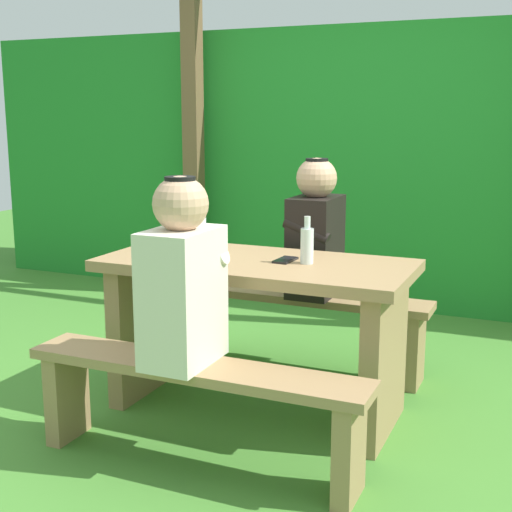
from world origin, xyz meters
name	(u,v)px	position (x,y,z in m)	size (l,w,h in m)	color
ground_plane	(256,409)	(0.00, 0.00, 0.00)	(12.00, 12.00, 0.00)	#468330
hedge_backdrop	(384,165)	(0.00, 2.40, 0.98)	(6.40, 0.90, 1.96)	#22812A
pergola_post_left	(193,145)	(-1.28, 1.78, 1.14)	(0.12, 0.12, 2.27)	brown
picnic_table	(256,309)	(0.00, 0.00, 0.49)	(1.40, 0.64, 0.72)	#9E7A51
bench_near	(195,393)	(0.00, -0.59, 0.31)	(1.40, 0.24, 0.43)	#9E7A51
bench_far	(300,314)	(0.00, 0.59, 0.31)	(1.40, 0.24, 0.43)	#9E7A51
person_white_shirt	(183,278)	(-0.05, -0.59, 0.76)	(0.25, 0.35, 0.72)	silver
person_black_coat	(315,233)	(0.08, 0.59, 0.76)	(0.25, 0.35, 0.72)	black
drinking_glass	(214,247)	(-0.21, -0.01, 0.76)	(0.07, 0.07, 0.09)	silver
bottle_left	(200,234)	(-0.31, 0.05, 0.81)	(0.06, 0.06, 0.23)	silver
bottle_right	(307,244)	(0.23, 0.02, 0.80)	(0.06, 0.06, 0.21)	silver
cell_phone	(285,260)	(0.13, 0.03, 0.72)	(0.07, 0.14, 0.01)	black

